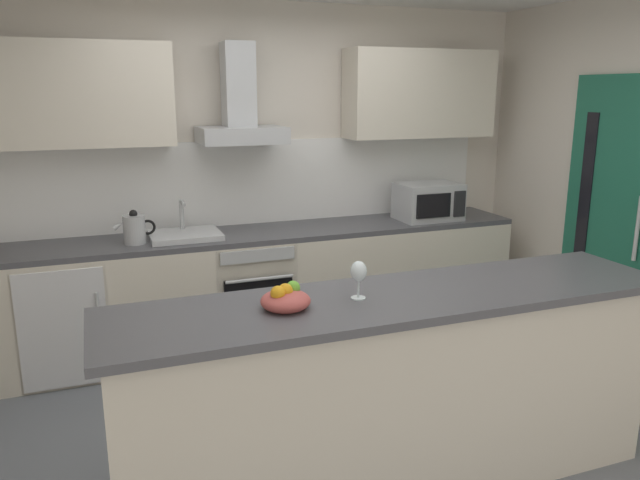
{
  "coord_description": "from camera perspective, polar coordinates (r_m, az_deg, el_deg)",
  "views": [
    {
      "loc": [
        -1.26,
        -2.93,
        1.94
      ],
      "look_at": [
        0.01,
        0.45,
        1.05
      ],
      "focal_mm": 34.22,
      "sensor_mm": 36.0,
      "label": 1
    }
  ],
  "objects": [
    {
      "name": "kettle",
      "position": [
        4.41,
        -16.95,
        1.0
      ],
      "size": [
        0.29,
        0.15,
        0.24
      ],
      "color": "#B7BABC",
      "rests_on": "counter_back"
    },
    {
      "name": "upper_cabinets",
      "position": [
        4.69,
        -5.16,
        13.41
      ],
      "size": [
        3.89,
        0.32,
        0.7
      ],
      "color": "beige"
    },
    {
      "name": "oven",
      "position": [
        4.7,
        -6.63,
        -4.6
      ],
      "size": [
        0.6,
        0.62,
        0.8
      ],
      "color": "slate",
      "rests_on": "ground"
    },
    {
      "name": "range_hood",
      "position": [
        4.6,
        -7.5,
        11.81
      ],
      "size": [
        0.62,
        0.45,
        0.72
      ],
      "color": "#B7BABC"
    },
    {
      "name": "sink",
      "position": [
        4.51,
        -12.51,
        0.53
      ],
      "size": [
        0.5,
        0.4,
        0.26
      ],
      "color": "silver",
      "rests_on": "counter_back"
    },
    {
      "name": "refrigerator",
      "position": [
        4.6,
        -22.76,
        -6.51
      ],
      "size": [
        0.58,
        0.6,
        0.85
      ],
      "color": "white",
      "rests_on": "ground"
    },
    {
      "name": "ground",
      "position": [
        3.73,
        2.41,
        -17.64
      ],
      "size": [
        5.48,
        4.52,
        0.02
      ],
      "primitive_type": "cube",
      "color": "slate"
    },
    {
      "name": "backsplash_tile",
      "position": [
        4.89,
        -5.49,
        5.43
      ],
      "size": [
        3.81,
        0.02,
        0.66
      ],
      "primitive_type": "cube",
      "color": "white"
    },
    {
      "name": "side_door",
      "position": [
        4.88,
        25.49,
        1.7
      ],
      "size": [
        0.08,
        0.85,
        2.05
      ],
      "color": "#1E664C",
      "rests_on": "ground"
    },
    {
      "name": "microwave",
      "position": [
        5.1,
        10.09,
        3.57
      ],
      "size": [
        0.5,
        0.38,
        0.3
      ],
      "color": "#B7BABC",
      "rests_on": "counter_back"
    },
    {
      "name": "fruit_bowl",
      "position": [
        2.66,
        -3.25,
        -5.56
      ],
      "size": [
        0.22,
        0.22,
        0.12
      ],
      "color": "#B24C47",
      "rests_on": "counter_island"
    },
    {
      "name": "wall_back",
      "position": [
        4.95,
        -5.73,
        6.34
      ],
      "size": [
        5.48,
        0.12,
        2.6
      ],
      "primitive_type": "cube",
      "color": "silver",
      "rests_on": "ground"
    },
    {
      "name": "counter_island",
      "position": [
        3.07,
        7.16,
        -13.94
      ],
      "size": [
        2.76,
        0.64,
        1.01
      ],
      "color": "beige",
      "rests_on": "ground"
    },
    {
      "name": "counter_back",
      "position": [
        4.78,
        -4.3,
        -4.36
      ],
      "size": [
        3.94,
        0.6,
        0.9
      ],
      "color": "beige",
      "rests_on": "ground"
    },
    {
      "name": "wine_glass",
      "position": [
        2.76,
        3.63,
        -3.08
      ],
      "size": [
        0.08,
        0.08,
        0.18
      ],
      "color": "silver",
      "rests_on": "counter_island"
    }
  ]
}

